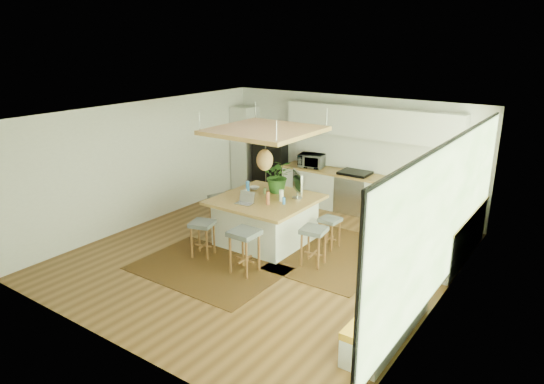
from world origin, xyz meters
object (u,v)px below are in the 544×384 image
Objects in this scene: fridge at (271,160)px; stool_right_front at (313,247)px; island at (266,220)px; stool_right_back at (330,231)px; stool_near_left at (203,239)px; stool_left_side at (222,214)px; monitor at (297,186)px; stool_near_right at (245,254)px; microwave at (311,159)px; island_plant at (278,179)px; laptop at (244,198)px.

fridge is 4.38m from stool_right_front.
island reaches higher than stool_right_front.
stool_right_back is at bearing -49.63° from fridge.
fridge is 3.23m from island.
island reaches higher than stool_near_left.
monitor is at bearing 12.15° from stool_left_side.
island is at bearing -101.99° from monitor.
stool_right_front is at bearing -8.89° from stool_left_side.
fridge is at bearing 119.24° from stool_near_right.
island is 2.75m from microwave.
island reaches higher than stool_right_back.
stool_left_side is 1.27× the size of monitor.
microwave reaches higher than stool_near_left.
stool_right_back is at bearing -0.92° from island_plant.
fridge is at bearing 176.48° from monitor.
island is 3.10× the size of monitor.
fridge reaches higher than microwave.
monitor is (-0.83, 0.75, 0.83)m from stool_right_front.
stool_right_front is at bearing 24.35° from stool_near_left.
monitor is at bearing 47.33° from laptop.
fridge reaches higher than island_plant.
stool_right_front is 0.86m from stool_right_back.
stool_right_back is at bearing 98.50° from stool_right_front.
stool_near_left is 2.47m from stool_right_back.
stool_near_left is 1.07m from stool_near_right.
stool_right_back is (-0.13, 0.85, 0.00)m from stool_right_front.
stool_near_right is (2.24, -4.00, -0.57)m from fridge.
stool_right_back is 1.09m from monitor.
monitor is (0.65, 0.88, 0.14)m from laptop.
stool_right_front is 1.40m from monitor.
stool_near_right reaches higher than stool_right_back.
island is at bearing -69.74° from fridge.
laptop is (0.43, 0.73, 0.70)m from stool_near_left.
microwave is 0.85× the size of island_plant.
stool_right_back is 1.80× the size of laptop.
microwave reaches higher than stool_near_right.
microwave is (-0.49, 2.62, 0.66)m from island.
island_plant is at bearing -64.72° from fridge.
stool_near_right is at bearing -86.80° from microwave.
island is at bearing -158.82° from stool_right_back.
laptop is at bearing -105.37° from island.
island is at bearing 110.32° from stool_near_right.
laptop is 1.02m from island_plant.
laptop is (-1.35, -0.98, 0.70)m from stool_right_back.
fridge reaches higher than stool_near_left.
laptop reaches higher than island.
monitor reaches higher than microwave.
stool_near_right is (0.49, -1.33, -0.11)m from island.
island is at bearing 164.00° from stool_right_front.
island_plant is (1.72, -2.19, 0.28)m from fridge.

